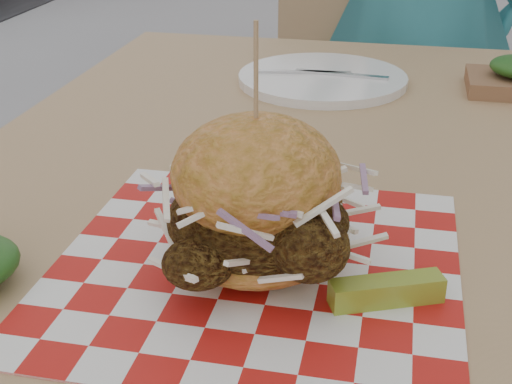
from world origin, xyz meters
TOP-DOWN VIEW (x-y plane):
  - patio_table at (0.12, -0.18)m, footprint 0.80×1.20m
  - patio_chair at (0.15, 0.75)m, footprint 0.52×0.53m
  - paper_liner at (0.13, -0.42)m, footprint 0.36×0.36m
  - sandwich at (0.13, -0.42)m, footprint 0.19×0.19m
  - pickle_spear at (0.25, -0.46)m, footprint 0.10×0.06m
  - place_setting at (0.12, 0.15)m, footprint 0.27×0.27m

SIDE VIEW (x-z plane):
  - patio_chair at x=0.15m, z-range 0.08..1.03m
  - patio_table at x=0.12m, z-range 0.30..1.05m
  - paper_liner at x=0.13m, z-range 0.75..0.75m
  - place_setting at x=0.12m, z-range 0.75..0.77m
  - pickle_spear at x=0.25m, z-range 0.75..0.77m
  - sandwich at x=0.13m, z-range 0.70..0.92m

